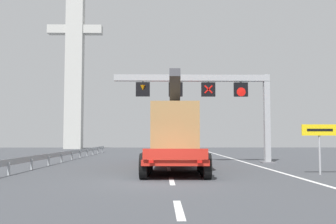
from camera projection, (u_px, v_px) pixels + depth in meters
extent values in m
plane|color=#424449|center=(158.00, 182.00, 15.27)|extent=(112.00, 112.00, 0.00)
cube|color=silver|center=(179.00, 210.00, 9.29)|extent=(0.20, 2.60, 0.01)
cube|color=silver|center=(172.00, 181.00, 15.40)|extent=(0.20, 2.60, 0.01)
cube|color=silver|center=(169.00, 169.00, 21.51)|extent=(0.20, 2.60, 0.01)
cube|color=silver|center=(167.00, 162.00, 27.62)|extent=(0.20, 2.60, 0.01)
cube|color=silver|center=(166.00, 158.00, 33.73)|extent=(0.20, 2.60, 0.01)
cube|color=silver|center=(165.00, 155.00, 39.84)|extent=(0.20, 2.60, 0.01)
cube|color=silver|center=(165.00, 153.00, 45.95)|extent=(0.20, 2.60, 0.01)
cube|color=silver|center=(164.00, 151.00, 52.06)|extent=(0.20, 2.60, 0.01)
cube|color=silver|center=(246.00, 162.00, 27.35)|extent=(0.20, 63.00, 0.01)
cube|color=#9EA0A5|center=(267.00, 119.00, 27.10)|extent=(0.40, 0.40, 6.27)
cube|color=slate|center=(268.00, 162.00, 26.89)|extent=(0.90, 0.90, 0.08)
cube|color=#9EA0A5|center=(192.00, 78.00, 27.20)|extent=(11.06, 0.44, 0.44)
cube|color=#4C4C51|center=(178.00, 72.00, 27.21)|extent=(0.28, 0.40, 0.28)
cube|color=black|center=(241.00, 90.00, 27.21)|extent=(0.99, 0.24, 1.00)
cube|color=#9EA0A5|center=(241.00, 82.00, 27.24)|extent=(0.08, 0.08, 0.16)
cone|color=red|center=(241.00, 92.00, 27.06)|extent=(0.63, 0.02, 0.63)
cube|color=black|center=(208.00, 90.00, 27.16)|extent=(0.99, 0.24, 1.00)
cube|color=#9EA0A5|center=(208.00, 82.00, 27.20)|extent=(0.08, 0.08, 0.16)
cube|color=red|center=(208.00, 89.00, 27.03)|extent=(0.60, 0.02, 0.60)
cube|color=red|center=(208.00, 89.00, 27.03)|extent=(0.60, 0.02, 0.60)
cube|color=black|center=(176.00, 89.00, 27.12)|extent=(0.99, 0.24, 1.00)
cube|color=#9EA0A5|center=(176.00, 82.00, 27.16)|extent=(0.08, 0.08, 0.16)
cone|color=red|center=(176.00, 92.00, 26.98)|extent=(0.63, 0.02, 0.63)
cube|color=black|center=(143.00, 89.00, 27.08)|extent=(0.99, 0.24, 1.00)
cube|color=#9EA0A5|center=(143.00, 82.00, 27.12)|extent=(0.08, 0.08, 0.16)
cone|color=orange|center=(143.00, 88.00, 26.96)|extent=(0.36, 0.36, 0.35)
cube|color=red|center=(175.00, 157.00, 20.68)|extent=(3.14, 10.49, 0.24)
cube|color=red|center=(175.00, 154.00, 15.44)|extent=(2.66, 0.17, 0.44)
cylinder|color=black|center=(144.00, 166.00, 16.20)|extent=(0.36, 1.11, 1.10)
cylinder|color=black|center=(207.00, 166.00, 16.16)|extent=(0.36, 1.11, 1.10)
cylinder|color=black|center=(145.00, 165.00, 17.24)|extent=(0.36, 1.11, 1.10)
cylinder|color=black|center=(205.00, 165.00, 17.20)|extent=(0.36, 1.11, 1.10)
cylinder|color=black|center=(147.00, 163.00, 18.29)|extent=(0.36, 1.11, 1.10)
cylinder|color=black|center=(203.00, 163.00, 18.25)|extent=(0.36, 1.11, 1.10)
cylinder|color=black|center=(148.00, 162.00, 19.34)|extent=(0.36, 1.11, 1.10)
cylinder|color=black|center=(202.00, 162.00, 19.30)|extent=(0.36, 1.11, 1.10)
cylinder|color=black|center=(150.00, 161.00, 20.39)|extent=(0.36, 1.11, 1.10)
cylinder|color=black|center=(200.00, 161.00, 20.35)|extent=(0.36, 1.11, 1.10)
cube|color=red|center=(175.00, 133.00, 27.85)|extent=(2.68, 3.28, 3.10)
cube|color=black|center=(175.00, 124.00, 27.90)|extent=(2.71, 3.30, 0.60)
cylinder|color=black|center=(157.00, 154.00, 28.64)|extent=(0.38, 1.11, 1.10)
cylinder|color=black|center=(192.00, 154.00, 28.61)|extent=(0.38, 1.11, 1.10)
cylinder|color=black|center=(156.00, 155.00, 26.65)|extent=(0.38, 1.11, 1.10)
cylinder|color=black|center=(193.00, 155.00, 26.61)|extent=(0.38, 1.11, 1.10)
cube|color=#9E7A47|center=(175.00, 130.00, 21.18)|extent=(2.57, 5.79, 2.70)
cube|color=#2D2D33|center=(175.00, 93.00, 20.45)|extent=(0.66, 2.96, 2.29)
cube|color=red|center=(151.00, 162.00, 15.39)|extent=(0.20, 0.07, 0.12)
cube|color=red|center=(200.00, 162.00, 15.36)|extent=(0.20, 0.07, 0.12)
cylinder|color=#9EA0A5|center=(320.00, 149.00, 18.30)|extent=(0.10, 0.10, 2.40)
cube|color=yellow|center=(320.00, 130.00, 18.30)|extent=(1.73, 0.06, 0.53)
cube|color=black|center=(320.00, 130.00, 18.27)|extent=(1.25, 0.01, 0.12)
cube|color=#999EA3|center=(71.00, 152.00, 30.65)|extent=(0.04, 35.02, 0.32)
cube|color=#999EA3|center=(9.00, 169.00, 17.93)|extent=(0.10, 0.10, 0.60)
cube|color=#999EA3|center=(32.00, 164.00, 21.11)|extent=(0.10, 0.10, 0.60)
cube|color=#999EA3|center=(49.00, 161.00, 24.28)|extent=(0.10, 0.10, 0.60)
cube|color=#999EA3|center=(62.00, 158.00, 27.46)|extent=(0.10, 0.10, 0.60)
cube|color=#999EA3|center=(72.00, 156.00, 30.63)|extent=(0.10, 0.10, 0.60)
cube|color=#999EA3|center=(80.00, 154.00, 33.81)|extent=(0.10, 0.10, 0.60)
cube|color=#999EA3|center=(87.00, 153.00, 36.98)|extent=(0.10, 0.10, 0.60)
cube|color=#999EA3|center=(93.00, 152.00, 40.16)|extent=(0.10, 0.10, 0.60)
cube|color=#999EA3|center=(98.00, 151.00, 43.33)|extent=(0.10, 0.10, 0.60)
cube|color=#999EA3|center=(102.00, 150.00, 46.51)|extent=(0.10, 0.10, 0.60)
cube|color=#B7B7B2|center=(75.00, 53.00, 63.55)|extent=(2.80, 2.00, 31.96)
cube|color=#B7B7B2|center=(75.00, 30.00, 63.81)|extent=(9.00, 1.60, 1.40)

